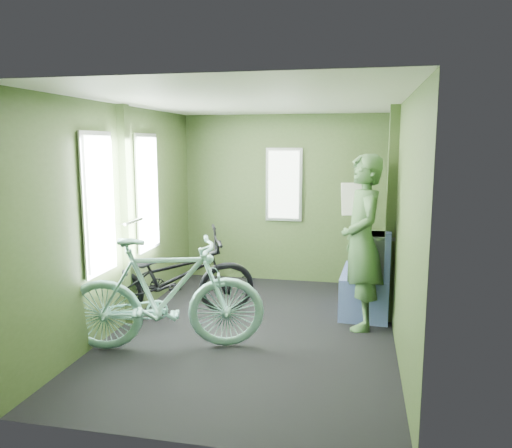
{
  "coord_description": "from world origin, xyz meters",
  "views": [
    {
      "loc": [
        1.02,
        -4.78,
        1.9
      ],
      "look_at": [
        0.0,
        0.1,
        1.1
      ],
      "focal_mm": 35.0,
      "sensor_mm": 36.0,
      "label": 1
    }
  ],
  "objects_px": {
    "bench_seat": "(368,286)",
    "bicycle_mint": "(167,351)",
    "waste_box": "(379,275)",
    "passenger": "(362,242)",
    "bicycle_black": "(173,318)"
  },
  "relations": [
    {
      "from": "bench_seat",
      "to": "passenger",
      "type": "bearing_deg",
      "value": -96.67
    },
    {
      "from": "bicycle_black",
      "to": "waste_box",
      "type": "relative_size",
      "value": 1.98
    },
    {
      "from": "waste_box",
      "to": "passenger",
      "type": "bearing_deg",
      "value": -117.64
    },
    {
      "from": "waste_box",
      "to": "bench_seat",
      "type": "height_order",
      "value": "bench_seat"
    },
    {
      "from": "waste_box",
      "to": "bench_seat",
      "type": "bearing_deg",
      "value": 134.21
    },
    {
      "from": "bicycle_mint",
      "to": "bench_seat",
      "type": "xyz_separation_m",
      "value": [
        1.84,
        1.52,
        0.29
      ]
    },
    {
      "from": "bicycle_black",
      "to": "waste_box",
      "type": "xyz_separation_m",
      "value": [
        2.22,
        0.57,
        0.47
      ]
    },
    {
      "from": "waste_box",
      "to": "bench_seat",
      "type": "xyz_separation_m",
      "value": [
        -0.11,
        0.12,
        -0.17
      ]
    },
    {
      "from": "bicycle_black",
      "to": "bicycle_mint",
      "type": "height_order",
      "value": "bicycle_mint"
    },
    {
      "from": "bicycle_black",
      "to": "bicycle_mint",
      "type": "bearing_deg",
      "value": 173.05
    },
    {
      "from": "bicycle_mint",
      "to": "waste_box",
      "type": "height_order",
      "value": "waste_box"
    },
    {
      "from": "bicycle_mint",
      "to": "bicycle_black",
      "type": "bearing_deg",
      "value": 1.58
    },
    {
      "from": "bicycle_black",
      "to": "bicycle_mint",
      "type": "distance_m",
      "value": 0.87
    },
    {
      "from": "bench_seat",
      "to": "bicycle_mint",
      "type": "bearing_deg",
      "value": -137.14
    },
    {
      "from": "bicycle_black",
      "to": "passenger",
      "type": "height_order",
      "value": "passenger"
    }
  ]
}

